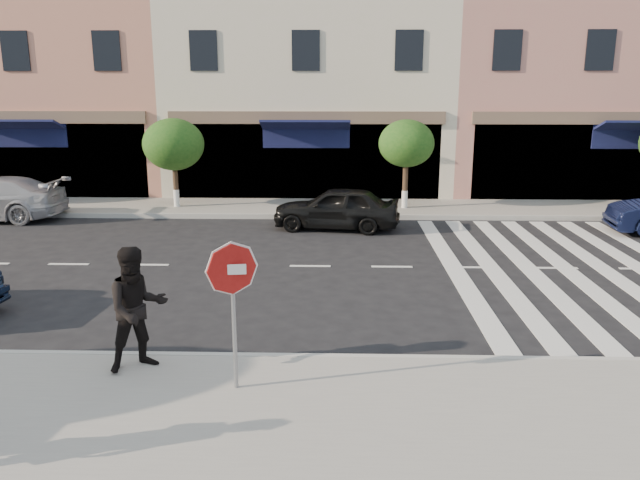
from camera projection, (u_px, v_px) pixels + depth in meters
The scene contains 11 objects.
ground at pixel (301, 328), 11.41m from camera, with size 120.00×120.00×0.00m, color black.
sidewalk_near at pixel (283, 437), 7.75m from camera, with size 60.00×4.50×0.15m, color gray.
sidewalk_far at pixel (319, 208), 22.05m from camera, with size 60.00×3.00×0.15m, color gray.
building_west_mid at pixel (64, 20), 26.48m from camera, with size 10.00×9.00×14.00m, color tan.
building_centre at pixel (311, 56), 26.56m from camera, with size 11.00×9.00×11.00m, color beige.
building_east_mid at pixel (598, 31), 26.00m from camera, with size 13.00×9.00×13.00m, color tan.
street_tree_wb at pixel (173, 145), 21.45m from camera, with size 2.10×2.10×3.06m.
street_tree_c at pixel (406, 144), 21.22m from camera, with size 1.90×1.90×3.04m.
stop_sign at pixel (232, 282), 8.46m from camera, with size 0.75×0.15×2.15m.
walker at pixel (137, 309), 9.26m from camera, with size 0.92×0.72×1.90m, color black.
car_far_mid at pixel (336, 208), 19.08m from camera, with size 1.55×3.85×1.31m, color black.
Camera 1 is at (0.65, -10.66, 4.34)m, focal length 35.00 mm.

